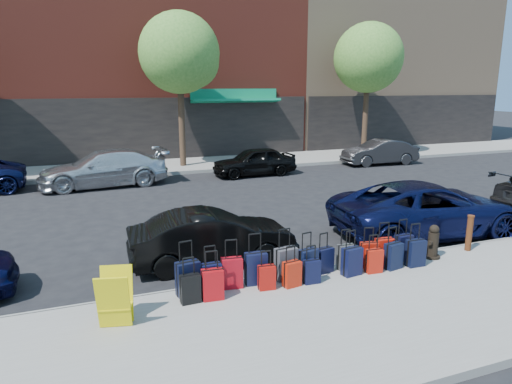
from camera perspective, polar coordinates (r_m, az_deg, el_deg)
name	(u,v)px	position (r m, az deg, el deg)	size (l,w,h in m)	color
ground	(233,221)	(13.91, -2.89, -3.62)	(120.00, 120.00, 0.00)	black
sidewalk_near	(349,317)	(8.38, 11.50, -15.11)	(60.00, 4.00, 0.15)	gray
sidewalk_far	(171,166)	(23.38, -10.52, 3.23)	(60.00, 4.00, 0.15)	gray
curb_near	(298,274)	(9.97, 5.23, -10.15)	(60.00, 0.08, 0.15)	gray
curb_far	(180,173)	(21.42, -9.53, 2.38)	(60.00, 0.08, 0.15)	gray
building_right	(362,17)	(36.99, 13.09, 20.54)	(15.00, 12.12, 18.00)	#9D7D60
tree_center	(182,55)	(22.72, -9.20, 16.52)	(3.80, 3.80, 7.27)	black
tree_right	(371,60)	(26.94, 14.13, 15.74)	(3.80, 3.80, 7.27)	black
suitcase_front_0	(188,278)	(8.80, -8.49, -10.63)	(0.47, 0.30, 1.05)	black
suitcase_front_1	(211,278)	(8.88, -5.61, -10.61)	(0.38, 0.21, 0.92)	black
suitcase_front_2	(232,273)	(9.03, -3.02, -10.05)	(0.43, 0.28, 0.97)	maroon
suitcase_front_3	(256,268)	(9.17, -0.02, -9.52)	(0.44, 0.26, 1.03)	black
suitcase_front_4	(286,264)	(9.39, 3.76, -8.93)	(0.47, 0.30, 1.06)	#3E3D42
suitcase_front_5	(308,263)	(9.55, 6.52, -8.82)	(0.43, 0.29, 0.95)	black
suitcase_front_6	(325,260)	(9.83, 8.58, -8.41)	(0.39, 0.26, 0.86)	black
suitcase_front_7	(346,257)	(10.06, 11.20, -7.96)	(0.37, 0.22, 0.88)	#343539
suitcase_front_8	(369,254)	(10.31, 13.92, -7.58)	(0.39, 0.26, 0.88)	maroon
suitcase_front_9	(384,251)	(10.52, 15.73, -7.14)	(0.42, 0.26, 0.95)	#B3170B
suitcase_front_10	(403,247)	(10.89, 17.94, -6.61)	(0.41, 0.25, 0.95)	black
suitcase_back_0	(190,289)	(8.53, -8.23, -11.88)	(0.37, 0.22, 0.85)	black
suitcase_back_1	(213,284)	(8.60, -5.44, -11.43)	(0.41, 0.26, 0.93)	#A30A0F
suitcase_back_3	(267,277)	(8.97, 1.34, -10.62)	(0.34, 0.22, 0.77)	#9D0F0A
suitcase_back_4	(292,274)	(9.11, 4.51, -10.17)	(0.37, 0.25, 0.83)	#B11E0B
suitcase_back_5	(312,271)	(9.30, 6.97, -9.83)	(0.33, 0.20, 0.78)	black
suitcase_back_7	(352,261)	(9.79, 11.89, -8.47)	(0.43, 0.29, 0.96)	black
suitcase_back_8	(374,261)	(10.03, 14.51, -8.32)	(0.36, 0.22, 0.82)	#B2190B
suitcase_back_9	(393,256)	(10.33, 16.79, -7.65)	(0.42, 0.29, 0.92)	black
suitcase_back_10	(415,253)	(10.63, 19.31, -7.20)	(0.40, 0.24, 0.95)	black
fire_hydrant	(433,243)	(11.23, 21.26, -5.92)	(0.40, 0.35, 0.79)	black
bollard	(469,232)	(12.03, 25.12, -4.60)	(0.16, 0.16, 0.87)	#38190C
display_rack	(115,299)	(7.99, -17.20, -12.60)	(0.64, 0.68, 0.94)	yellow
car_near_1	(213,238)	(10.51, -5.45, -5.70)	(1.31, 3.77, 1.24)	black
car_near_2	(427,209)	(13.29, 20.61, -1.98)	(2.44, 5.29, 1.47)	#0D1139
car_far_1	(104,168)	(19.54, -18.50, 2.82)	(2.06, 5.07, 1.47)	silver
car_far_2	(254,161)	(20.81, -0.22, 3.85)	(1.53, 3.80, 1.30)	black
car_far_3	(380,152)	(24.63, 15.19, 4.84)	(1.38, 3.94, 1.30)	#2E2E30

